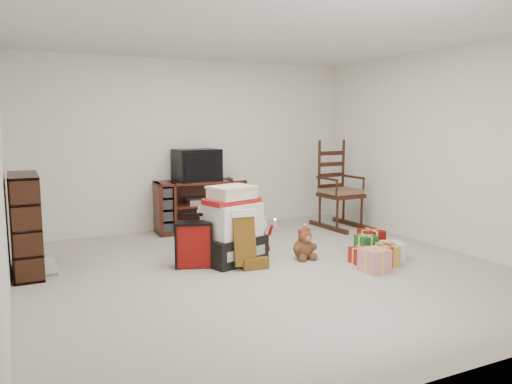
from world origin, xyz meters
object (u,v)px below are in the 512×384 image
red_suitcase (194,244)px  sneaker_pair (40,270)px  rocking_chair (338,196)px  gift_pile (232,230)px  tv_stand (200,206)px  gift_cluster (375,250)px  santa_figurine (262,236)px  crt_television (197,165)px  mrs_claus_figurine (204,231)px  bookshelf (26,226)px  teddy_bear (304,246)px

red_suitcase → sneaker_pair: red_suitcase is taller
rocking_chair → red_suitcase: 2.90m
rocking_chair → gift_pile: 2.49m
tv_stand → gift_cluster: bearing=-58.1°
santa_figurine → crt_television: (-0.29, 1.54, 0.77)m
mrs_claus_figurine → crt_television: crt_television is taller
rocking_chair → red_suitcase: rocking_chair is taller
tv_stand → mrs_claus_figurine: (-0.34, -1.07, -0.13)m
bookshelf → sneaker_pair: 0.49m
santa_figurine → tv_stand: bearing=99.1°
gift_pile → gift_cluster: bearing=-39.9°
mrs_claus_figurine → sneaker_pair: size_ratio=1.53×
santa_figurine → sneaker_pair: bearing=174.9°
gift_pile → mrs_claus_figurine: bearing=81.8°
bookshelf → rocking_chair: rocking_chair is taller
tv_stand → mrs_claus_figurine: bearing=-103.5°
rocking_chair → teddy_bear: bearing=-140.4°
rocking_chair → teddy_bear: 1.98m
bookshelf → red_suitcase: 1.77m
sneaker_pair → gift_cluster: 3.70m
tv_stand → gift_pile: (-0.24, -1.75, 0.00)m
mrs_claus_figurine → gift_cluster: mrs_claus_figurine is taller
sneaker_pair → gift_cluster: gift_cluster is taller
red_suitcase → santa_figurine: bearing=31.3°
tv_stand → rocking_chair: (1.99, -0.65, 0.10)m
red_suitcase → gift_cluster: (1.97, -0.68, -0.13)m
gift_pile → gift_cluster: (1.52, -0.67, -0.25)m
santa_figurine → mrs_claus_figurine: bearing=141.3°
gift_pile → red_suitcase: (-0.45, 0.01, -0.12)m
rocking_chair → gift_cluster: (-0.71, -1.76, -0.35)m
santa_figurine → sneaker_pair: (-2.50, 0.22, -0.15)m
rocking_chair → tv_stand: bearing=158.3°
teddy_bear → gift_cluster: (0.71, -0.42, -0.04)m
mrs_claus_figurine → gift_pile: bearing=-81.9°
rocking_chair → gift_pile: (-2.23, -1.10, -0.09)m
sneaker_pair → gift_pile: bearing=-32.8°
santa_figurine → gift_cluster: size_ratio=0.54×
bookshelf → mrs_claus_figurine: size_ratio=1.68×
red_suitcase → teddy_bear: red_suitcase is taller
teddy_bear → santa_figurine: santa_figurine is taller
rocking_chair → gift_pile: size_ratio=1.60×
tv_stand → bookshelf: bookshelf is taller
bookshelf → sneaker_pair: bearing=-51.9°
tv_stand → gift_cluster: size_ratio=1.31×
santa_figurine → mrs_claus_figurine: 0.75m
red_suitcase → gift_cluster: size_ratio=0.58×
gift_cluster → crt_television: bearing=118.6°
rocking_chair → gift_cluster: rocking_chair is taller
gift_pile → sneaker_pair: 2.09m
bookshelf → santa_figurine: (2.60, -0.36, -0.30)m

